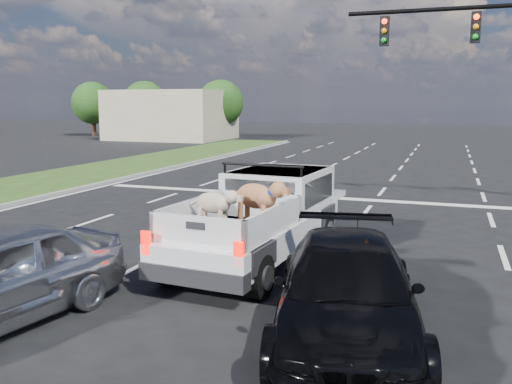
% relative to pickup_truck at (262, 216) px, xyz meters
% --- Properties ---
extents(ground, '(160.00, 160.00, 0.00)m').
position_rel_pickup_truck_xyz_m(ground, '(-0.43, -2.09, -0.94)').
color(ground, black).
rests_on(ground, ground).
extents(road_markings, '(17.75, 60.00, 0.01)m').
position_rel_pickup_truck_xyz_m(road_markings, '(-0.43, 4.47, -0.93)').
color(road_markings, silver).
rests_on(road_markings, ground).
extents(curb_left, '(0.15, 60.00, 0.14)m').
position_rel_pickup_truck_xyz_m(curb_left, '(-9.48, 3.91, -0.87)').
color(curb_left, gray).
rests_on(curb_left, ground).
extents(building_left, '(10.00, 8.00, 4.40)m').
position_rel_pickup_truck_xyz_m(building_left, '(-20.43, 33.91, 1.26)').
color(building_left, '#B6AA8B').
rests_on(building_left, ground).
extents(tree_far_a, '(4.20, 4.20, 5.40)m').
position_rel_pickup_truck_xyz_m(tree_far_a, '(-30.43, 35.91, 2.35)').
color(tree_far_a, '#332114').
rests_on(tree_far_a, ground).
extents(tree_far_b, '(4.20, 4.20, 5.40)m').
position_rel_pickup_truck_xyz_m(tree_far_b, '(-24.43, 35.91, 2.35)').
color(tree_far_b, '#332114').
rests_on(tree_far_b, ground).
extents(tree_far_c, '(4.20, 4.20, 5.40)m').
position_rel_pickup_truck_xyz_m(tree_far_c, '(-16.43, 35.91, 2.35)').
color(tree_far_c, '#332114').
rests_on(tree_far_c, ground).
extents(pickup_truck, '(2.36, 5.51, 2.02)m').
position_rel_pickup_truck_xyz_m(pickup_truck, '(0.00, 0.00, 0.00)').
color(pickup_truck, black).
rests_on(pickup_truck, ground).
extents(black_coupe, '(2.81, 5.03, 1.38)m').
position_rel_pickup_truck_xyz_m(black_coupe, '(2.37, -3.28, -0.25)').
color(black_coupe, black).
rests_on(black_coupe, ground).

